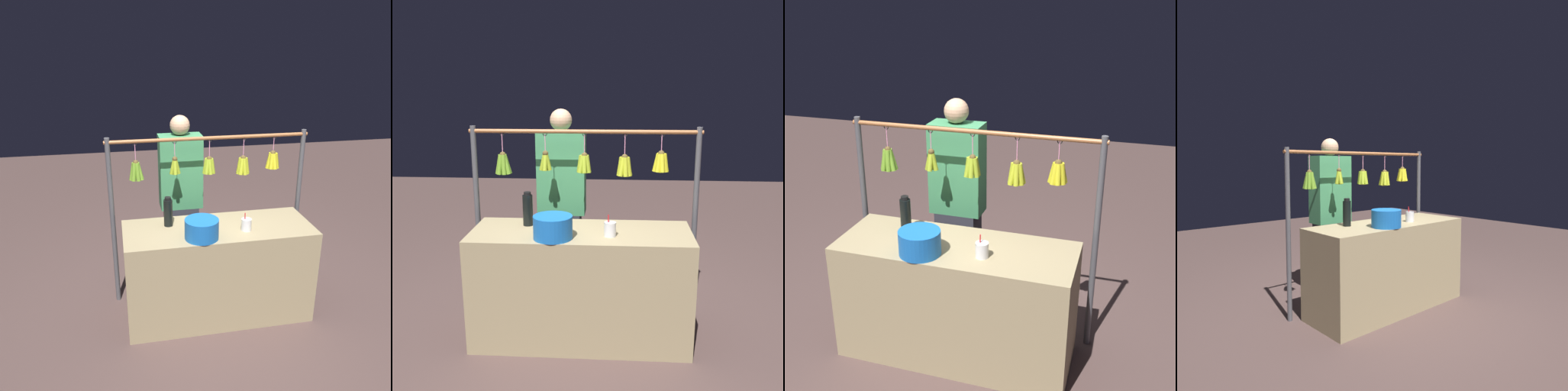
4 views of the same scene
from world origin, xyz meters
The scene contains 7 objects.
ground_plane centered at (0.00, 0.00, 0.00)m, with size 12.00×12.00×0.00m, color #503C38.
market_counter centered at (0.00, 0.00, 0.43)m, with size 1.62×0.60×0.86m, color tan.
display_rack centered at (-0.01, -0.37, 1.13)m, with size 1.83×0.14×1.59m.
water_bottle centered at (0.41, -0.12, 0.98)m, with size 0.08×0.08×0.26m.
blue_bucket centered at (0.18, 0.17, 0.94)m, with size 0.27×0.27×0.16m, color blue.
drink_cup centered at (-0.21, 0.10, 0.91)m, with size 0.09×0.09×0.16m.
vendor_person centered at (0.22, -0.66, 0.85)m, with size 0.41×0.22×1.71m.
Camera 2 is at (-0.26, 3.19, 1.91)m, focal length 42.06 mm.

